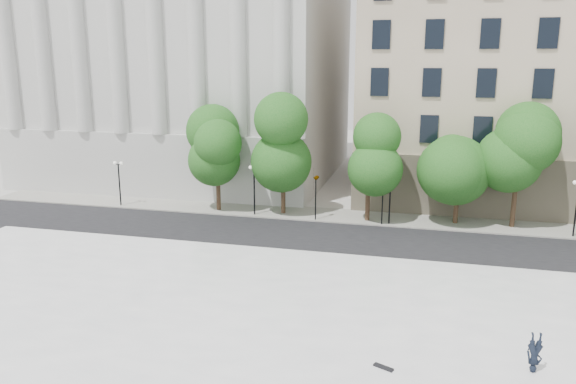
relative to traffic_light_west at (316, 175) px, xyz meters
name	(u,v)px	position (x,y,z in m)	size (l,w,h in m)	color
ground	(219,370)	(0.32, -22.30, -3.69)	(160.00, 160.00, 0.00)	#AFADA5
plaza	(242,331)	(0.32, -19.30, -3.46)	(44.00, 22.00, 0.45)	white
street	(308,238)	(0.32, -4.30, -3.68)	(60.00, 8.00, 0.02)	black
far_sidewalk	(323,215)	(0.32, 1.70, -3.63)	(60.00, 4.00, 0.12)	gray
building_west	(195,55)	(-16.68, 16.27, 9.20)	(31.50, 27.65, 25.60)	#B6B6B1
building_east	(563,73)	(20.32, 16.61, 7.46)	(36.00, 26.15, 23.00)	beige
traffic_light_west	(316,175)	(0.00, 0.00, 0.00)	(0.95, 1.73, 4.19)	black
traffic_light_east	(383,179)	(5.18, 0.00, 0.01)	(0.91, 1.75, 4.20)	black
person_lying	(533,366)	(12.76, -20.14, -3.01)	(0.60, 0.40, 1.66)	black
skateboard	(383,367)	(6.99, -21.32, -3.19)	(0.83, 0.21, 0.09)	black
street_trees	(409,152)	(6.90, 1.33, 1.86)	(34.91, 5.20, 8.03)	#382619
lamp_posts	(326,185)	(0.73, 0.30, -0.77)	(36.88, 0.28, 4.52)	black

